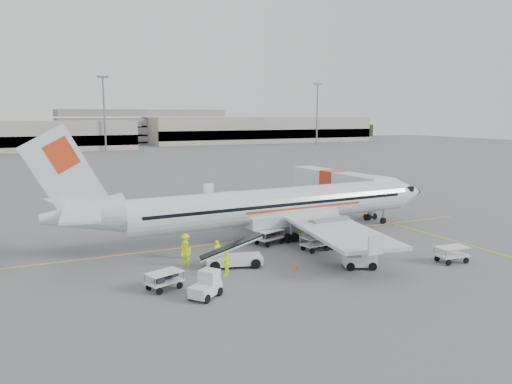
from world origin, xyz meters
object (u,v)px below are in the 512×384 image
Objects in this scene: aircraft at (279,182)px; jet_bridge at (334,190)px; tug_fore at (337,237)px; tug_mid at (360,256)px; belt_loader at (234,247)px; tug_aft at (205,285)px.

jet_bridge is (11.68, 8.64, -2.66)m from aircraft.
jet_bridge is at bearing 34.24° from aircraft.
tug_mid is at bearing -131.54° from tug_fore.
belt_loader reaches higher than tug_mid.
tug_fore is 1.06× the size of tug_aft.
jet_bridge is 8.47× the size of tug_aft.
tug_mid is at bearing -122.36° from jet_bridge.
belt_loader reaches higher than tug_fore.
tug_fore is at bearing -12.61° from tug_aft.
tug_mid is (0.93, -10.36, -4.03)m from aircraft.
aircraft is 6.97m from tug_fore.
aircraft is 16.10m from tug_aft.
aircraft is 14.77m from jet_bridge.
jet_bridge is 3.25× the size of belt_loader.
tug_aft is at bearing -177.29° from tug_fore.
tug_aft is (-13.68, -6.32, -0.05)m from tug_fore.
belt_loader is at bearing 166.03° from tug_fore.
tug_aft is (-3.91, -4.93, -0.65)m from belt_loader.
tug_fore is 5.82m from tug_mid.
tug_mid is (7.83, -4.09, -0.55)m from belt_loader.
jet_bridge is 8.01× the size of tug_fore.
belt_loader is at bearing -140.03° from aircraft.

